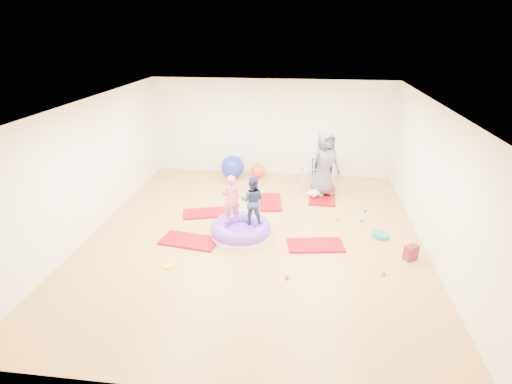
# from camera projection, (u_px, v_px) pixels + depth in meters

# --- Properties ---
(room) EXTENTS (7.01, 8.01, 2.81)m
(room) POSITION_uv_depth(u_px,v_px,m) (254.00, 175.00, 8.01)
(room) COLOR #B89947
(room) RESTS_ON ground
(gym_mat_front_left) EXTENTS (1.25, 0.76, 0.05)m
(gym_mat_front_left) POSITION_uv_depth(u_px,v_px,m) (189.00, 241.00, 8.31)
(gym_mat_front_left) COLOR #B1000D
(gym_mat_front_left) RESTS_ON ground
(gym_mat_mid_left) EXTENTS (1.20, 0.82, 0.05)m
(gym_mat_mid_left) POSITION_uv_depth(u_px,v_px,m) (206.00, 213.00, 9.55)
(gym_mat_mid_left) COLOR #B1000D
(gym_mat_mid_left) RESTS_ON ground
(gym_mat_center_back) EXTENTS (0.69, 1.16, 0.05)m
(gym_mat_center_back) POSITION_uv_depth(u_px,v_px,m) (270.00, 202.00, 10.14)
(gym_mat_center_back) COLOR #B1000D
(gym_mat_center_back) RESTS_ON ground
(gym_mat_right) EXTENTS (1.20, 0.73, 0.05)m
(gym_mat_right) POSITION_uv_depth(u_px,v_px,m) (315.00, 245.00, 8.15)
(gym_mat_right) COLOR #B1000D
(gym_mat_right) RESTS_ON ground
(gym_mat_rear_right) EXTENTS (0.73, 1.36, 0.06)m
(gym_mat_rear_right) POSITION_uv_depth(u_px,v_px,m) (322.00, 195.00, 10.53)
(gym_mat_rear_right) COLOR #B1000D
(gym_mat_rear_right) RESTS_ON ground
(inflatable_cushion) EXTENTS (1.29, 1.29, 0.41)m
(inflatable_cushion) POSITION_uv_depth(u_px,v_px,m) (241.00, 230.00, 8.46)
(inflatable_cushion) COLOR white
(inflatable_cushion) RESTS_ON ground
(child_pink) EXTENTS (0.46, 0.40, 1.06)m
(child_pink) POSITION_uv_depth(u_px,v_px,m) (231.00, 197.00, 8.23)
(child_pink) COLOR #E65585
(child_pink) RESTS_ON inflatable_cushion
(child_navy) EXTENTS (0.53, 0.42, 1.04)m
(child_navy) POSITION_uv_depth(u_px,v_px,m) (252.00, 198.00, 8.18)
(child_navy) COLOR navy
(child_navy) RESTS_ON inflatable_cushion
(adult_caregiver) EXTENTS (0.98, 0.89, 1.69)m
(adult_caregiver) POSITION_uv_depth(u_px,v_px,m) (325.00, 163.00, 10.24)
(adult_caregiver) COLOR #4F4E60
(adult_caregiver) RESTS_ON gym_mat_rear_right
(infant) EXTENTS (0.33, 0.34, 0.19)m
(infant) POSITION_uv_depth(u_px,v_px,m) (314.00, 193.00, 10.34)
(infant) COLOR silver
(infant) RESTS_ON gym_mat_rear_right
(ball_pit_balls) EXTENTS (2.12, 3.06, 0.07)m
(ball_pit_balls) POSITION_uv_depth(u_px,v_px,m) (336.00, 231.00, 8.68)
(ball_pit_balls) COLOR red
(ball_pit_balls) RESTS_ON ground
(exercise_ball_blue) EXTENTS (0.68, 0.68, 0.68)m
(exercise_ball_blue) POSITION_uv_depth(u_px,v_px,m) (232.00, 167.00, 11.70)
(exercise_ball_blue) COLOR #192DB3
(exercise_ball_blue) RESTS_ON ground
(exercise_ball_orange) EXTENTS (0.41, 0.41, 0.41)m
(exercise_ball_orange) POSITION_uv_depth(u_px,v_px,m) (258.00, 170.00, 11.81)
(exercise_ball_orange) COLOR #F54217
(exercise_ball_orange) RESTS_ON ground
(infant_play_gym) EXTENTS (0.65, 0.62, 0.50)m
(infant_play_gym) POSITION_uv_depth(u_px,v_px,m) (312.00, 175.00, 11.11)
(infant_play_gym) COLOR white
(infant_play_gym) RESTS_ON ground
(cube_shelf) EXTENTS (0.68, 0.33, 0.68)m
(cube_shelf) POSITION_uv_depth(u_px,v_px,m) (322.00, 167.00, 11.72)
(cube_shelf) COLOR white
(cube_shelf) RESTS_ON ground
(balance_disc) EXTENTS (0.36, 0.36, 0.08)m
(balance_disc) POSITION_uv_depth(u_px,v_px,m) (380.00, 235.00, 8.50)
(balance_disc) COLOR teal
(balance_disc) RESTS_ON ground
(backpack) EXTENTS (0.30, 0.28, 0.30)m
(backpack) POSITION_uv_depth(u_px,v_px,m) (411.00, 253.00, 7.64)
(backpack) COLOR #C32043
(backpack) RESTS_ON ground
(yellow_toy) EXTENTS (0.22, 0.22, 0.03)m
(yellow_toy) POSITION_uv_depth(u_px,v_px,m) (168.00, 266.00, 7.46)
(yellow_toy) COLOR yellow
(yellow_toy) RESTS_ON ground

